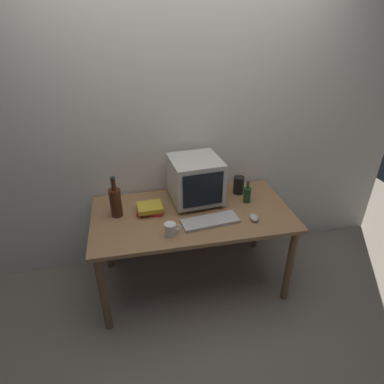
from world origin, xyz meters
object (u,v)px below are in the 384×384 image
book_stack (150,209)px  crt_monitor (195,180)px  keyboard (210,221)px  computer_mouse (254,218)px  bottle_short (247,194)px  bottle_tall (116,201)px  metal_canister (239,185)px  mug (171,229)px

book_stack → crt_monitor: bearing=15.4°
keyboard → computer_mouse: bearing=-11.6°
keyboard → bottle_short: (0.37, 0.23, 0.06)m
bottle_tall → metal_canister: bearing=8.1°
keyboard → bottle_short: bottle_short is taller
book_stack → keyboard: bearing=-28.3°
keyboard → metal_canister: size_ratio=2.80×
bottle_tall → book_stack: size_ratio=1.56×
bottle_tall → keyboard: bearing=-19.7°
keyboard → crt_monitor: bearing=90.3°
book_stack → metal_canister: size_ratio=1.41×
keyboard → bottle_short: size_ratio=2.24×
keyboard → mug: 0.32m
bottle_tall → metal_canister: (1.02, 0.15, -0.05)m
bottle_short → book_stack: 0.79m
bottle_short → book_stack: (-0.79, -0.00, -0.04)m
bottle_tall → bottle_short: bearing=-0.5°
bottle_short → mug: 0.74m
bottle_tall → mug: bearing=-41.9°
computer_mouse → book_stack: bearing=164.9°
bottle_tall → mug: (0.36, -0.33, -0.08)m
bottle_short → book_stack: bottle_short is taller
crt_monitor → bottle_tall: bearing=-171.8°
keyboard → metal_canister: metal_canister is taller
bottle_tall → mug: size_ratio=2.76×
keyboard → bottle_tall: (-0.67, 0.24, 0.11)m
bottle_tall → metal_canister: 1.03m
crt_monitor → book_stack: bearing=-164.6°
mug → book_stack: bearing=110.1°
bottle_tall → book_stack: bearing=-3.3°
keyboard → bottle_tall: bottle_tall is taller
keyboard → book_stack: (-0.42, 0.23, 0.02)m
bottle_short → book_stack: size_ratio=0.89×
keyboard → metal_canister: bearing=41.3°
metal_canister → computer_mouse: bearing=-92.6°
crt_monitor → bottle_short: crt_monitor is taller
computer_mouse → metal_canister: (0.02, 0.41, 0.06)m
crt_monitor → book_stack: size_ratio=1.97×
metal_canister → bottle_tall: bearing=-171.9°
keyboard → mug: bearing=-170.9°
mug → bottle_short: bearing=25.2°
keyboard → computer_mouse: size_ratio=4.20×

